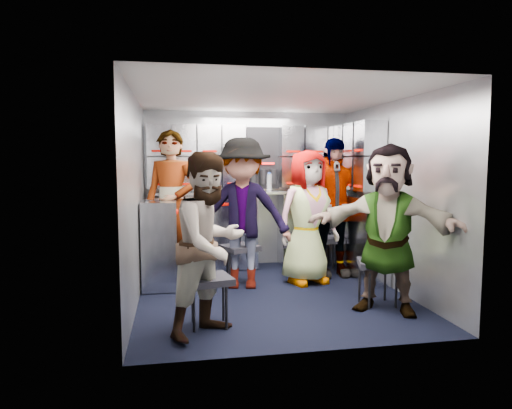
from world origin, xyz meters
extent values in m
plane|color=black|center=(0.00, 0.00, 0.00)|extent=(3.00, 3.00, 0.00)
cube|color=gray|center=(0.00, 1.50, 1.05)|extent=(2.80, 0.04, 2.10)
cube|color=gray|center=(-1.40, 0.00, 1.05)|extent=(0.04, 3.00, 2.10)
cube|color=gray|center=(1.40, 0.00, 1.05)|extent=(0.04, 3.00, 2.10)
cube|color=silver|center=(0.00, 0.00, 2.10)|extent=(2.80, 3.00, 0.02)
cube|color=#8E929C|center=(0.00, 1.29, 0.49)|extent=(2.68, 0.38, 0.99)
cube|color=#8E929C|center=(-1.19, 0.56, 0.49)|extent=(0.38, 0.76, 0.99)
cube|color=#BABDC2|center=(0.00, 1.29, 1.01)|extent=(2.68, 0.42, 0.03)
cube|color=#8E929C|center=(0.00, 1.35, 1.49)|extent=(2.68, 0.28, 0.82)
cube|color=#8E929C|center=(1.25, 0.70, 1.49)|extent=(0.28, 1.00, 0.82)
cube|color=#8E929C|center=(1.25, 0.60, 0.50)|extent=(0.28, 1.20, 1.00)
cube|color=#A80800|center=(0.00, 1.09, 0.88)|extent=(2.60, 0.02, 0.03)
cube|color=black|center=(-0.74, -0.82, 0.41)|extent=(0.44, 0.42, 0.06)
cylinder|color=black|center=(-0.87, -0.94, 0.20)|extent=(0.02, 0.02, 0.39)
cylinder|color=black|center=(-0.60, -0.94, 0.20)|extent=(0.02, 0.02, 0.39)
cylinder|color=black|center=(-0.87, -0.70, 0.20)|extent=(0.02, 0.02, 0.39)
cylinder|color=black|center=(-0.60, -0.70, 0.20)|extent=(0.02, 0.02, 0.39)
cube|color=black|center=(-0.27, 0.52, 0.42)|extent=(0.49, 0.48, 0.06)
cylinder|color=black|center=(-0.41, 0.41, 0.20)|extent=(0.02, 0.02, 0.40)
cylinder|color=black|center=(-0.13, 0.41, 0.20)|extent=(0.02, 0.02, 0.40)
cylinder|color=black|center=(-0.41, 0.64, 0.20)|extent=(0.02, 0.02, 0.40)
cylinder|color=black|center=(-0.13, 0.64, 0.20)|extent=(0.02, 0.02, 0.40)
cube|color=black|center=(0.52, 0.59, 0.39)|extent=(0.45, 0.44, 0.06)
cylinder|color=black|center=(0.38, 0.48, 0.19)|extent=(0.02, 0.02, 0.38)
cylinder|color=black|center=(0.65, 0.48, 0.19)|extent=(0.02, 0.02, 0.38)
cylinder|color=black|center=(0.38, 0.71, 0.19)|extent=(0.02, 0.02, 0.38)
cylinder|color=black|center=(0.65, 0.71, 0.19)|extent=(0.02, 0.02, 0.38)
cube|color=black|center=(0.90, 0.84, 0.43)|extent=(0.40, 0.39, 0.06)
cylinder|color=black|center=(0.76, 0.72, 0.20)|extent=(0.02, 0.02, 0.40)
cylinder|color=black|center=(1.04, 0.72, 0.20)|extent=(0.02, 0.02, 0.40)
cylinder|color=black|center=(0.76, 0.97, 0.20)|extent=(0.02, 0.02, 0.40)
cylinder|color=black|center=(1.04, 0.97, 0.20)|extent=(0.02, 0.02, 0.40)
cube|color=black|center=(0.97, -0.53, 0.42)|extent=(0.47, 0.46, 0.06)
cylinder|color=black|center=(0.83, -0.65, 0.20)|extent=(0.02, 0.02, 0.40)
cylinder|color=black|center=(1.11, -0.65, 0.20)|extent=(0.02, 0.02, 0.40)
cylinder|color=black|center=(0.83, -0.41, 0.20)|extent=(0.02, 0.02, 0.40)
cylinder|color=black|center=(1.11, -0.41, 0.20)|extent=(0.02, 0.02, 0.40)
imported|color=black|center=(-1.05, 0.73, 0.90)|extent=(0.76, 0.63, 1.80)
imported|color=black|center=(-0.74, -1.00, 0.76)|extent=(0.93, 0.91, 1.52)
imported|color=black|center=(-0.27, 0.34, 0.85)|extent=(1.20, 0.84, 1.70)
imported|color=black|center=(0.52, 0.41, 0.78)|extent=(0.86, 0.68, 1.56)
imported|color=black|center=(0.90, 0.66, 0.86)|extent=(1.01, 0.44, 1.72)
imported|color=black|center=(0.97, -0.71, 0.80)|extent=(1.50, 1.23, 1.61)
cylinder|color=white|center=(-0.74, 1.24, 1.16)|extent=(0.07, 0.07, 0.26)
cylinder|color=white|center=(0.23, 1.24, 1.15)|extent=(0.06, 0.06, 0.23)
cylinder|color=white|center=(0.92, 1.24, 1.16)|extent=(0.07, 0.07, 0.27)
cylinder|color=tan|center=(-1.15, 1.23, 1.08)|extent=(0.08, 0.08, 0.09)
cylinder|color=tan|center=(0.88, 1.23, 1.08)|extent=(0.08, 0.08, 0.10)
camera|label=1|loc=(-1.02, -4.70, 1.45)|focal=32.00mm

